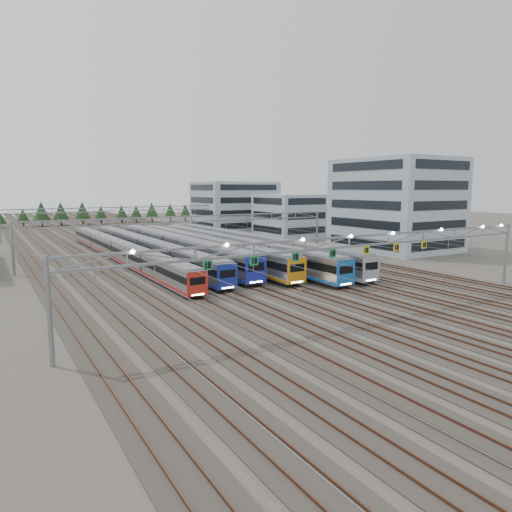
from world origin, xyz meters
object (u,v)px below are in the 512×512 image
train_b (146,248)px  gantry_far (123,213)px  train_a (119,250)px  gantry_near (350,244)px  train_e (230,247)px  depot_bldg_mid (289,215)px  train_d (202,246)px  gantry_mid (192,224)px  depot_bldg_north (235,206)px  depot_bldg_south (395,205)px  train_c (171,246)px  train_f (252,245)px

train_b → gantry_far: bearing=80.4°
train_a → gantry_near: 48.02m
train_e → depot_bldg_mid: depot_bldg_mid is taller
train_d → gantry_mid: gantry_mid is taller
train_b → train_d: (9.00, -4.11, 0.14)m
train_a → depot_bldg_north: size_ratio=3.10×
gantry_near → depot_bldg_mid: 77.38m
train_b → depot_bldg_south: depot_bldg_south is taller
train_d → train_c: bearing=144.3°
train_f → gantry_mid: gantry_mid is taller
gantry_far → train_f: bearing=-76.5°
gantry_near → depot_bldg_north: bearing=68.4°
train_c → train_e: bearing=-32.8°
gantry_near → depot_bldg_mid: size_ratio=3.52×
train_e → gantry_mid: bearing=166.6°
train_b → train_f: 19.28m
train_c → train_d: size_ratio=1.02×
train_f → depot_bldg_south: 32.13m
train_a → train_c: train_c is taller
train_c → gantry_mid: (2.25, -4.20, 4.07)m
train_b → depot_bldg_mid: size_ratio=3.95×
gantry_near → depot_bldg_south: (41.99, 31.99, 2.22)m
train_a → train_d: train_d is taller
train_c → train_d: 5.54m
train_a → depot_bldg_north: depot_bldg_north is taller
gantry_near → depot_bldg_north: 96.47m
train_c → depot_bldg_mid: (41.75, 22.17, 3.20)m
train_e → train_f: 4.51m
train_d → gantry_near: bearing=-93.2°
gantry_near → depot_bldg_south: size_ratio=2.56×
train_b → train_d: bearing=-24.5°
train_e → depot_bldg_south: size_ratio=2.80×
train_b → depot_bldg_south: 50.97m
train_d → gantry_far: gantry_far is taller
depot_bldg_south → depot_bldg_north: bearing=96.4°
train_a → gantry_far: bearing=73.8°
gantry_near → depot_bldg_south: 52.84m
depot_bldg_south → depot_bldg_mid: depot_bldg_south is taller
train_a → depot_bldg_mid: (50.75, 20.08, 3.60)m
train_d → gantry_far: 44.29m
depot_bldg_mid → train_e: bearing=-139.5°
depot_bldg_south → depot_bldg_north: size_ratio=1.00×
train_f → gantry_mid: size_ratio=1.08×
train_c → depot_bldg_north: bearing=50.3°
train_d → depot_bldg_north: (33.22, 48.61, 5.07)m
train_b → train_f: train_f is taller
gantry_mid → depot_bldg_north: (35.47, 49.58, 0.90)m
train_f → gantry_near: size_ratio=1.08×
train_a → train_f: 23.93m
train_e → depot_bldg_north: bearing=60.7°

